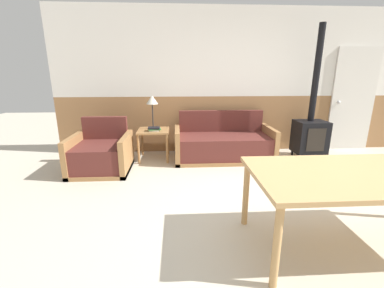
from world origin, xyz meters
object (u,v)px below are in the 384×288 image
(table_lamp, at_px, (152,102))
(wood_stove, at_px, (311,130))
(side_table, at_px, (154,135))
(armchair, at_px, (101,155))
(couch, at_px, (223,145))
(dining_table, at_px, (361,179))

(table_lamp, relative_size, wood_stove, 0.26)
(side_table, xyz_separation_m, wood_stove, (2.86, -0.08, 0.07))
(armchair, height_order, table_lamp, table_lamp)
(couch, height_order, side_table, couch)
(wood_stove, bearing_deg, table_lamp, 176.43)
(couch, bearing_deg, table_lamp, 172.64)
(couch, distance_m, table_lamp, 1.49)
(side_table, bearing_deg, dining_table, -52.38)
(side_table, height_order, wood_stove, wood_stove)
(armchair, distance_m, side_table, 0.98)
(side_table, relative_size, dining_table, 0.30)
(armchair, height_order, dining_table, armchair)
(dining_table, bearing_deg, side_table, 127.62)
(armchair, distance_m, wood_stove, 3.69)
(armchair, xyz_separation_m, table_lamp, (0.79, 0.62, 0.77))
(couch, bearing_deg, wood_stove, -0.54)
(table_lamp, height_order, dining_table, table_lamp)
(table_lamp, distance_m, wood_stove, 2.92)
(armchair, relative_size, dining_table, 0.48)
(side_table, bearing_deg, armchair, -146.56)
(couch, relative_size, armchair, 1.95)
(side_table, xyz_separation_m, dining_table, (1.99, -2.58, 0.20))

